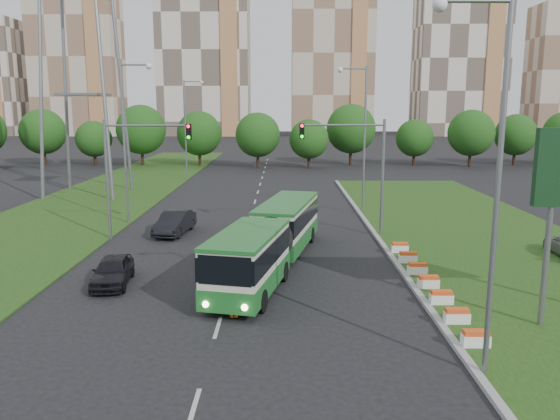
{
  "coord_description": "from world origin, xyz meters",
  "views": [
    {
      "loc": [
        -0.37,
        -26.76,
        8.74
      ],
      "look_at": [
        -0.54,
        5.91,
        2.6
      ],
      "focal_mm": 35.0,
      "sensor_mm": 36.0,
      "label": 1
    }
  ],
  "objects_px": {
    "traffic_mast_left": "(131,160)",
    "articulated_bus": "(269,239)",
    "car_left_near": "(113,271)",
    "shopping_trolley": "(234,310)",
    "car_left_far": "(175,223)",
    "pedestrian": "(224,293)",
    "traffic_mast_median": "(359,159)"
  },
  "relations": [
    {
      "from": "traffic_mast_left",
      "to": "shopping_trolley",
      "type": "bearing_deg",
      "value": -60.13
    },
    {
      "from": "traffic_mast_left",
      "to": "car_left_far",
      "type": "height_order",
      "value": "traffic_mast_left"
    },
    {
      "from": "traffic_mast_median",
      "to": "traffic_mast_left",
      "type": "distance_m",
      "value": 15.19
    },
    {
      "from": "car_left_near",
      "to": "shopping_trolley",
      "type": "height_order",
      "value": "car_left_near"
    },
    {
      "from": "pedestrian",
      "to": "shopping_trolley",
      "type": "bearing_deg",
      "value": -132.1
    },
    {
      "from": "car_left_far",
      "to": "articulated_bus",
      "type": "bearing_deg",
      "value": -41.86
    },
    {
      "from": "articulated_bus",
      "to": "shopping_trolley",
      "type": "height_order",
      "value": "articulated_bus"
    },
    {
      "from": "shopping_trolley",
      "to": "car_left_near",
      "type": "bearing_deg",
      "value": 138.71
    },
    {
      "from": "pedestrian",
      "to": "articulated_bus",
      "type": "bearing_deg",
      "value": -9.94
    },
    {
      "from": "car_left_near",
      "to": "car_left_far",
      "type": "relative_size",
      "value": 0.87
    },
    {
      "from": "traffic_mast_median",
      "to": "car_left_far",
      "type": "xyz_separation_m",
      "value": [
        -12.73,
        0.61,
        -4.55
      ]
    },
    {
      "from": "traffic_mast_left",
      "to": "articulated_bus",
      "type": "relative_size",
      "value": 0.49
    },
    {
      "from": "traffic_mast_left",
      "to": "pedestrian",
      "type": "xyz_separation_m",
      "value": [
        7.47,
        -13.32,
        -4.48
      ]
    },
    {
      "from": "articulated_bus",
      "to": "shopping_trolley",
      "type": "bearing_deg",
      "value": -87.79
    },
    {
      "from": "traffic_mast_median",
      "to": "car_left_near",
      "type": "bearing_deg",
      "value": -142.23
    },
    {
      "from": "traffic_mast_left",
      "to": "pedestrian",
      "type": "distance_m",
      "value": 15.92
    },
    {
      "from": "traffic_mast_left",
      "to": "shopping_trolley",
      "type": "distance_m",
      "value": 16.71
    },
    {
      "from": "car_left_near",
      "to": "shopping_trolley",
      "type": "relative_size",
      "value": 7.77
    },
    {
      "from": "car_left_far",
      "to": "shopping_trolley",
      "type": "distance_m",
      "value": 16.38
    },
    {
      "from": "traffic_mast_median",
      "to": "car_left_near",
      "type": "xyz_separation_m",
      "value": [
        -13.67,
        -10.59,
        -4.63
      ]
    },
    {
      "from": "traffic_mast_left",
      "to": "pedestrian",
      "type": "relative_size",
      "value": 4.61
    },
    {
      "from": "traffic_mast_median",
      "to": "traffic_mast_left",
      "type": "xyz_separation_m",
      "value": [
        -15.16,
        -1.0,
        0.0
      ]
    },
    {
      "from": "traffic_mast_median",
      "to": "shopping_trolley",
      "type": "xyz_separation_m",
      "value": [
        -7.23,
        -14.81,
        -5.08
      ]
    },
    {
      "from": "articulated_bus",
      "to": "pedestrian",
      "type": "bearing_deg",
      "value": -92.18
    },
    {
      "from": "car_left_near",
      "to": "traffic_mast_median",
      "type": "bearing_deg",
      "value": 31.76
    },
    {
      "from": "traffic_mast_median",
      "to": "car_left_near",
      "type": "relative_size",
      "value": 1.89
    },
    {
      "from": "traffic_mast_left",
      "to": "articulated_bus",
      "type": "distance_m",
      "value": 11.92
    },
    {
      "from": "car_left_near",
      "to": "pedestrian",
      "type": "distance_m",
      "value": 7.05
    },
    {
      "from": "traffic_mast_left",
      "to": "shopping_trolley",
      "type": "xyz_separation_m",
      "value": [
        7.93,
        -13.81,
        -5.08
      ]
    },
    {
      "from": "car_left_near",
      "to": "pedestrian",
      "type": "relative_size",
      "value": 2.43
    },
    {
      "from": "traffic_mast_median",
      "to": "car_left_far",
      "type": "distance_m",
      "value": 13.54
    },
    {
      "from": "pedestrian",
      "to": "shopping_trolley",
      "type": "distance_m",
      "value": 0.9
    }
  ]
}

